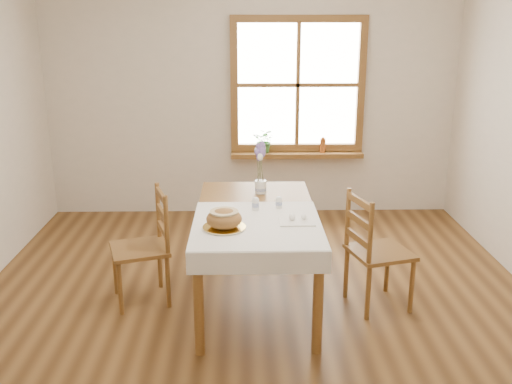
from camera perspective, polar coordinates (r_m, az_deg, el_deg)
ground at (r=4.35m, az=0.09°, el=-12.60°), size 5.00×5.00×0.00m
room_walls at (r=3.81m, az=0.10°, el=10.35°), size 4.60×5.10×2.65m
window at (r=6.31m, az=4.19°, el=10.62°), size 1.46×0.08×1.46m
window_sill at (r=6.38m, az=4.10°, el=3.75°), size 1.46×0.20×0.05m
dining_table at (r=4.34m, az=0.00°, el=-2.97°), size 0.90×1.60×0.75m
table_linen at (r=4.03m, az=0.09°, el=-3.24°), size 0.91×0.99×0.01m
chair_left at (r=4.52m, az=-11.60°, el=-5.43°), size 0.55×0.54×0.90m
chair_right at (r=4.46m, az=12.30°, el=-5.71°), size 0.55×0.53×0.91m
bread_plate at (r=3.93m, az=-3.19°, el=-3.57°), size 0.35×0.35×0.02m
bread_loaf at (r=3.91m, az=-3.21°, el=-2.53°), size 0.25×0.25×0.14m
egg_napkin at (r=4.07m, az=4.09°, el=-2.91°), size 0.25×0.22×0.01m
eggs at (r=4.06m, az=4.09°, el=-2.55°), size 0.20×0.18×0.04m
salt_shaker at (r=4.28m, az=-0.05°, el=-1.17°), size 0.06×0.06×0.10m
pepper_shaker at (r=4.33m, az=2.30°, el=-1.03°), size 0.06×0.06×0.09m
flower_vase at (r=4.71m, az=0.47°, el=0.43°), size 0.11×0.11×0.11m
lavender_bouquet at (r=4.66m, az=0.47°, el=2.92°), size 0.17×0.17×0.32m
potted_plant at (r=6.32m, az=0.88°, el=4.89°), size 0.32×0.33×0.21m
amber_bottle at (r=6.38m, az=6.70°, el=4.72°), size 0.07×0.07×0.17m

